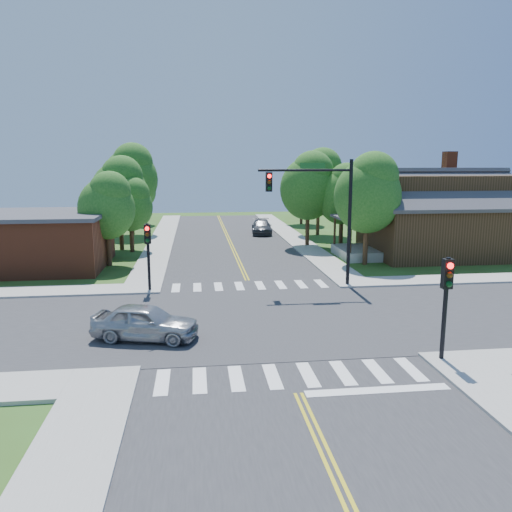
{
  "coord_description": "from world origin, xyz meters",
  "views": [
    {
      "loc": [
        -3.02,
        -21.5,
        7.01
      ],
      "look_at": [
        0.09,
        3.94,
        2.2
      ],
      "focal_mm": 35.0,
      "sensor_mm": 36.0,
      "label": 1
    }
  ],
  "objects": [
    {
      "name": "road_ns",
      "position": [
        0.0,
        0.0,
        0.02
      ],
      "size": [
        10.0,
        90.0,
        0.04
      ],
      "primitive_type": "cube",
      "color": "#2D2D30",
      "rests_on": "ground"
    },
    {
      "name": "tree_e_a",
      "position": [
        8.76,
        11.42,
        5.1
      ],
      "size": [
        4.58,
        4.35,
        7.79
      ],
      "color": "#382314",
      "rests_on": "ground"
    },
    {
      "name": "signal_mast_ne",
      "position": [
        3.91,
        5.59,
        4.85
      ],
      "size": [
        5.3,
        0.42,
        7.2
      ],
      "color": "black",
      "rests_on": "ground"
    },
    {
      "name": "signal_pole_nw",
      "position": [
        -5.6,
        5.58,
        2.66
      ],
      "size": [
        0.34,
        0.42,
        3.8
      ],
      "color": "black",
      "rests_on": "ground"
    },
    {
      "name": "car_dgrey",
      "position": [
        3.5,
        27.21,
        0.69
      ],
      "size": [
        2.88,
        5.14,
        1.38
      ],
      "primitive_type": "imported",
      "rotation": [
        0.0,
        0.0,
        -0.1
      ],
      "color": "#323438",
      "rests_on": "ground"
    },
    {
      "name": "house_ne",
      "position": [
        15.11,
        14.23,
        3.33
      ],
      "size": [
        13.05,
        8.8,
        7.11
      ],
      "color": "black",
      "rests_on": "ground"
    },
    {
      "name": "sidewalk_ne",
      "position": [
        15.82,
        15.82,
        0.07
      ],
      "size": [
        40.0,
        40.0,
        0.14
      ],
      "color": "#9E9B93",
      "rests_on": "ground"
    },
    {
      "name": "ground",
      "position": [
        0.0,
        0.0,
        0.0
      ],
      "size": [
        100.0,
        100.0,
        0.0
      ],
      "primitive_type": "plane",
      "color": "#334E18",
      "rests_on": "ground"
    },
    {
      "name": "intersection_patch",
      "position": [
        0.0,
        0.0,
        0.0
      ],
      "size": [
        10.2,
        10.2,
        0.06
      ],
      "primitive_type": "cube",
      "color": "#2D2D30",
      "rests_on": "ground"
    },
    {
      "name": "tree_bldg",
      "position": [
        -7.99,
        18.51,
        3.87
      ],
      "size": [
        3.48,
        3.31,
        5.92
      ],
      "color": "#382314",
      "rests_on": "ground"
    },
    {
      "name": "tree_e_b",
      "position": [
        9.04,
        18.3,
        4.6
      ],
      "size": [
        4.13,
        3.92,
        7.02
      ],
      "color": "#382314",
      "rests_on": "ground"
    },
    {
      "name": "tree_e_c",
      "position": [
        9.01,
        26.09,
        5.54
      ],
      "size": [
        4.98,
        4.73,
        8.46
      ],
      "color": "#382314",
      "rests_on": "ground"
    },
    {
      "name": "tree_w_a",
      "position": [
        -8.9,
        13.22,
        4.24
      ],
      "size": [
        3.81,
        3.62,
        6.48
      ],
      "color": "#382314",
      "rests_on": "ground"
    },
    {
      "name": "tree_w_d",
      "position": [
        -9.18,
        36.87,
        4.07
      ],
      "size": [
        3.66,
        3.47,
        6.22
      ],
      "color": "#382314",
      "rests_on": "ground"
    },
    {
      "name": "road_ew",
      "position": [
        0.0,
        0.0,
        0.03
      ],
      "size": [
        90.0,
        10.0,
        0.04
      ],
      "primitive_type": "cube",
      "color": "#2D2D30",
      "rests_on": "ground"
    },
    {
      "name": "tree_w_b",
      "position": [
        -8.95,
        19.58,
        4.98
      ],
      "size": [
        4.47,
        4.25,
        7.6
      ],
      "color": "#382314",
      "rests_on": "ground"
    },
    {
      "name": "stop_bar",
      "position": [
        2.5,
        -7.6,
        0.0
      ],
      "size": [
        4.6,
        0.45,
        0.09
      ],
      "primitive_type": "cube",
      "color": "white",
      "rests_on": "ground"
    },
    {
      "name": "centerline",
      "position": [
        0.0,
        0.0,
        0.05
      ],
      "size": [
        0.3,
        90.0,
        0.01
      ],
      "color": "gold",
      "rests_on": "ground"
    },
    {
      "name": "signal_pole_se",
      "position": [
        5.6,
        -5.62,
        2.66
      ],
      "size": [
        0.34,
        0.42,
        3.8
      ],
      "color": "black",
      "rests_on": "ground"
    },
    {
      "name": "building_nw",
      "position": [
        -14.2,
        13.2,
        1.88
      ],
      "size": [
        10.4,
        8.4,
        3.73
      ],
      "color": "brown",
      "rests_on": "ground"
    },
    {
      "name": "tree_house",
      "position": [
        6.42,
        19.33,
        5.24
      ],
      "size": [
        4.71,
        4.47,
        8.0
      ],
      "color": "#382314",
      "rests_on": "ground"
    },
    {
      "name": "crosswalk_north",
      "position": [
        0.0,
        6.2,
        0.05
      ],
      "size": [
        8.85,
        2.0,
        0.01
      ],
      "color": "white",
      "rests_on": "ground"
    },
    {
      "name": "tree_w_c",
      "position": [
        -9.11,
        28.37,
        5.85
      ],
      "size": [
        5.25,
        4.99,
        8.92
      ],
      "color": "#382314",
      "rests_on": "ground"
    },
    {
      "name": "tree_e_d",
      "position": [
        9.24,
        34.92,
        4.77
      ],
      "size": [
        4.28,
        4.07,
        7.28
      ],
      "color": "#382314",
      "rests_on": "ground"
    },
    {
      "name": "car_silver",
      "position": [
        -5.1,
        -2.06,
        0.72
      ],
      "size": [
        3.77,
        5.06,
        1.44
      ],
      "primitive_type": "imported",
      "rotation": [
        0.0,
        0.0,
        1.31
      ],
      "color": "#AAADB1",
      "rests_on": "ground"
    },
    {
      "name": "crosswalk_south",
      "position": [
        0.0,
        -6.2,
        0.05
      ],
      "size": [
        8.85,
        2.0,
        0.01
      ],
      "color": "white",
      "rests_on": "ground"
    },
    {
      "name": "sidewalk_nw",
      "position": [
        -15.82,
        15.82,
        0.07
      ],
      "size": [
        40.0,
        40.0,
        0.14
      ],
      "color": "#9E9B93",
      "rests_on": "ground"
    }
  ]
}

